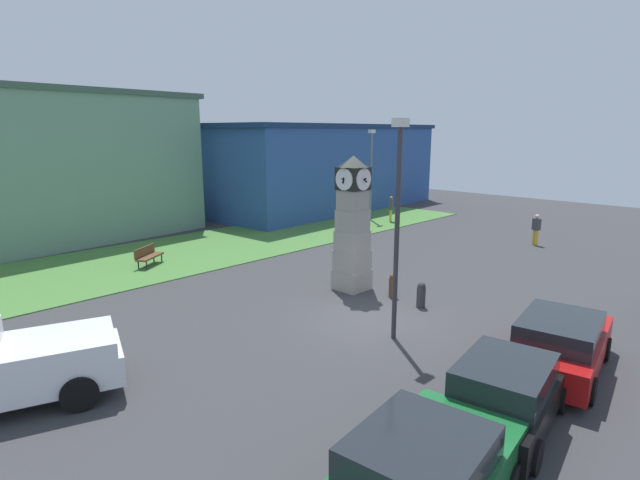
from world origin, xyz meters
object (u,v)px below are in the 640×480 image
Objects in this scene: clock_tower at (352,228)px; car_navy_sedan at (425,474)px; street_lamp_near_road at (397,216)px; bollard_mid_row at (421,295)px; pedestrian_crossing_lot at (536,228)px; pickup_truck at (1,368)px; bench at (148,255)px; bollard_near_tower at (393,285)px; car_by_building at (560,343)px; pedestrian_by_cars at (391,207)px; street_lamp_far_side at (371,168)px; car_near_tower at (506,393)px.

car_navy_sedan is at bearing -133.81° from clock_tower.
street_lamp_near_road is at bearing 39.77° from car_navy_sedan.
pedestrian_crossing_lot is (12.51, 0.98, 0.48)m from bollard_mid_row.
bench is at bearing 47.92° from pickup_truck.
bollard_mid_row is at bearing 33.24° from car_navy_sedan.
street_lamp_near_road is at bearing -143.52° from bollard_near_tower.
bollard_near_tower is at bearing -8.20° from pickup_truck.
pedestrian_by_cars reaches higher than car_by_building.
street_lamp_near_road is at bearing -162.64° from bollard_mid_row.
bench is 0.27× the size of street_lamp_far_side.
bollard_mid_row is 17.44m from street_lamp_far_side.
street_lamp_near_road is 19.81m from street_lamp_far_side.
car_navy_sedan reaches higher than bollard_near_tower.
pedestrian_by_cars reaches higher than car_near_tower.
bollard_near_tower is at bearing 36.48° from street_lamp_near_road.
bollard_near_tower is at bearing 51.93° from car_near_tower.
clock_tower is 11.79m from car_navy_sedan.
car_near_tower is at bearing -133.43° from bollard_mid_row.
bollard_near_tower is (0.31, -1.72, -1.95)m from clock_tower.
pickup_truck is at bearing 130.00° from car_near_tower.
clock_tower is 0.98× the size of pickup_truck.
bollard_near_tower is 0.56× the size of bench.
bollard_mid_row is 0.15× the size of street_lamp_far_side.
pedestrian_crossing_lot is at bearing -88.70° from street_lamp_far_side.
pedestrian_by_cars is at bearing -72.58° from street_lamp_far_side.
car_near_tower is 0.80× the size of pickup_truck.
bollard_mid_row is 0.22× the size of car_near_tower.
street_lamp_far_side is (15.04, 12.89, -0.13)m from street_lamp_near_road.
pedestrian_crossing_lot is at bearing -4.93° from pickup_truck.
pickup_truck is (-12.04, 1.74, 0.47)m from bollard_near_tower.
clock_tower is 9.72m from bench.
car_by_building is at bearing -132.29° from pedestrian_by_cars.
pedestrian_by_cars is 19.46m from street_lamp_near_road.
pickup_truck is 11.72m from bench.
street_lamp_far_side is (24.10, 8.95, 2.59)m from pickup_truck.
car_near_tower is at bearing -178.57° from car_by_building.
pickup_truck is at bearing 165.44° from bollard_mid_row.
street_lamp_far_side reaches higher than car_by_building.
pickup_truck reaches higher than bollard_mid_row.
street_lamp_far_side is at bearing 51.01° from car_by_building.
car_near_tower is at bearing -116.18° from street_lamp_near_road.
clock_tower is at bearing 46.19° from car_navy_sedan.
bollard_mid_row is (-0.20, -1.34, 0.00)m from bollard_near_tower.
clock_tower is 2.62m from bollard_near_tower.
clock_tower is at bearing -144.06° from street_lamp_far_side.
bollard_near_tower is 12.18m from pickup_truck.
pedestrian_crossing_lot is at bearing 23.31° from car_by_building.
car_navy_sedan is at bearing -177.69° from car_by_building.
pedestrian_crossing_lot is at bearing -91.13° from pedestrian_by_cars.
street_lamp_far_side reaches higher than car_navy_sedan.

